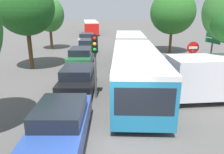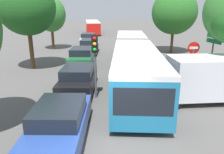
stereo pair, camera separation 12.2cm
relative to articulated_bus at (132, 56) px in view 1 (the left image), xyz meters
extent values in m
plane|color=#565451|center=(-1.92, -8.23, -1.40)|extent=(200.00, 200.00, 0.00)
cube|color=teal|center=(-0.36, -3.52, -0.15)|extent=(3.38, 9.34, 1.97)
cube|color=black|center=(-0.36, -3.52, 0.20)|extent=(3.36, 8.98, 0.87)
cube|color=silver|center=(-0.36, -3.52, 0.93)|extent=(3.38, 9.34, 0.19)
cube|color=teal|center=(0.52, 5.10, -0.15)|extent=(3.08, 6.47, 1.97)
cube|color=black|center=(0.52, 5.10, 0.20)|extent=(3.08, 6.23, 0.87)
cube|color=silver|center=(0.52, 5.10, 0.93)|extent=(3.08, 6.47, 0.19)
cylinder|color=black|center=(0.16, 1.51, -0.15)|extent=(1.90, 1.14, 1.81)
cube|color=black|center=(-0.83, -8.03, 0.09)|extent=(2.16, 0.32, 1.06)
cylinder|color=black|center=(0.36, -6.53, -0.92)|extent=(0.39, 0.99, 0.96)
cylinder|color=black|center=(-1.69, -6.32, -0.92)|extent=(0.39, 0.99, 0.96)
cylinder|color=black|center=(0.96, -0.71, -0.92)|extent=(0.39, 0.99, 0.96)
cylinder|color=black|center=(-1.09, -0.50, -0.92)|extent=(0.39, 0.99, 0.96)
cylinder|color=black|center=(1.55, 4.99, -0.92)|extent=(0.39, 0.99, 0.96)
cylinder|color=black|center=(-0.50, 5.20, -0.92)|extent=(0.39, 0.99, 0.96)
cube|color=red|center=(-3.74, 28.91, -0.19)|extent=(3.17, 11.08, 1.90)
cube|color=black|center=(-3.74, 28.91, 0.15)|extent=(3.15, 10.54, 0.80)
cube|color=silver|center=(-3.74, 28.91, 0.86)|extent=(3.17, 11.08, 0.19)
cylinder|color=black|center=(-5.00, 32.44, -0.93)|extent=(0.35, 0.97, 0.95)
cylinder|color=black|center=(-2.97, 32.58, -0.93)|extent=(0.35, 0.97, 0.95)
cylinder|color=black|center=(-4.53, 25.57, -0.93)|extent=(0.35, 0.97, 0.95)
cylinder|color=black|center=(-2.50, 25.71, -0.93)|extent=(0.35, 0.97, 0.95)
cube|color=#284799|center=(-3.79, -7.93, -0.80)|extent=(2.06, 4.31, 0.68)
cube|color=black|center=(-3.80, -8.03, -0.20)|extent=(1.78, 2.31, 0.52)
cylinder|color=black|center=(-4.45, -6.54, -1.08)|extent=(0.26, 0.65, 0.64)
cylinder|color=black|center=(-2.96, -6.64, -1.08)|extent=(0.26, 0.65, 0.64)
cube|color=black|center=(-3.62, -2.92, -0.79)|extent=(2.09, 4.38, 0.69)
cube|color=black|center=(-3.62, -3.03, -0.18)|extent=(1.81, 2.34, 0.53)
cylinder|color=black|center=(-4.28, -1.51, -1.08)|extent=(0.27, 0.66, 0.65)
cylinder|color=black|center=(-2.77, -1.61, -1.08)|extent=(0.27, 0.66, 0.65)
cylinder|color=black|center=(-4.47, -4.24, -1.08)|extent=(0.27, 0.66, 0.65)
cylinder|color=black|center=(-2.95, -4.34, -1.08)|extent=(0.27, 0.66, 0.65)
cube|color=#236638|center=(-3.86, 3.16, -0.78)|extent=(2.13, 4.47, 0.71)
cube|color=black|center=(-3.86, 3.05, -0.16)|extent=(1.85, 2.39, 0.54)
cylinder|color=black|center=(-4.54, 4.60, -1.07)|extent=(0.27, 0.68, 0.66)
cylinder|color=black|center=(-2.99, 4.50, -1.07)|extent=(0.27, 0.68, 0.66)
cylinder|color=black|center=(-4.72, 1.82, -1.07)|extent=(0.27, 0.68, 0.66)
cylinder|color=black|center=(-3.18, 1.71, -1.07)|extent=(0.27, 0.68, 0.66)
cube|color=#B7BABF|center=(-3.49, 8.55, -0.78)|extent=(2.12, 4.43, 0.70)
cube|color=black|center=(-3.50, 8.45, -0.17)|extent=(1.83, 2.37, 0.54)
cylinder|color=black|center=(-4.16, 9.99, -1.07)|extent=(0.27, 0.67, 0.66)
cylinder|color=black|center=(-2.63, 9.88, -1.07)|extent=(0.27, 0.67, 0.66)
cylinder|color=black|center=(-4.35, 7.23, -1.07)|extent=(0.27, 0.67, 0.66)
cylinder|color=black|center=(-2.81, 7.12, -1.07)|extent=(0.27, 0.67, 0.66)
cube|color=white|center=(-3.89, 14.86, -0.79)|extent=(2.08, 4.37, 0.69)
cube|color=black|center=(-3.90, 14.76, -0.19)|extent=(1.80, 2.33, 0.53)
cylinder|color=black|center=(-4.56, 16.27, -1.08)|extent=(0.27, 0.66, 0.65)
cylinder|color=black|center=(-3.05, 16.17, -1.08)|extent=(0.27, 0.66, 0.65)
cylinder|color=black|center=(-4.74, 13.55, -1.08)|extent=(0.27, 0.66, 0.65)
cylinder|color=black|center=(-3.23, 13.45, -1.08)|extent=(0.27, 0.66, 0.65)
cube|color=silver|center=(3.27, -4.69, -0.09)|extent=(4.16, 2.13, 2.00)
cube|color=silver|center=(0.77, -4.77, -0.56)|extent=(0.96, 1.93, 1.00)
cylinder|color=black|center=(1.19, -5.60, -1.04)|extent=(0.73, 0.26, 0.72)
cylinder|color=black|center=(1.14, -3.92, -1.04)|extent=(0.73, 0.26, 0.72)
cylinder|color=black|center=(4.44, -3.82, -1.04)|extent=(0.73, 0.26, 0.72)
cylinder|color=#56595E|center=(-2.59, -4.03, 0.30)|extent=(0.12, 0.12, 3.40)
cube|color=black|center=(-2.59, -4.03, 1.55)|extent=(0.33, 0.26, 0.90)
sphere|color=red|center=(-2.60, -4.17, 1.83)|extent=(0.18, 0.18, 0.18)
sphere|color=#EAAD14|center=(-2.60, -4.17, 1.55)|extent=(0.18, 0.18, 0.18)
sphere|color=green|center=(-2.60, -4.17, 1.27)|extent=(0.18, 0.18, 0.18)
cylinder|color=#56595E|center=(3.07, -2.81, -0.20)|extent=(0.08, 0.08, 2.40)
cylinder|color=red|center=(3.07, -2.81, 1.07)|extent=(0.70, 0.03, 0.70)
cube|color=white|center=(3.07, -2.83, 1.07)|extent=(0.50, 0.04, 0.14)
cylinder|color=#56595E|center=(5.04, -1.25, 0.40)|extent=(0.10, 0.10, 3.60)
cube|color=#197A38|center=(5.04, -1.25, 1.90)|extent=(0.32, 1.39, 0.28)
cube|color=#197A38|center=(5.04, -1.25, 1.56)|extent=(0.32, 1.39, 0.28)
cube|color=#197A38|center=(5.04, -1.25, 1.22)|extent=(0.32, 1.39, 0.28)
cylinder|color=#51381E|center=(-7.76, 2.41, 0.18)|extent=(0.32, 0.32, 3.16)
ellipsoid|color=#1E561E|center=(-7.76, 2.41, 3.32)|extent=(4.28, 4.28, 4.18)
cylinder|color=#51381E|center=(-7.89, 11.26, -0.14)|extent=(0.31, 0.31, 2.53)
ellipsoid|color=#33752D|center=(-7.89, 11.26, 2.60)|extent=(3.35, 3.35, 3.91)
cylinder|color=#51381E|center=(5.49, 8.35, -0.12)|extent=(0.29, 0.29, 2.56)
ellipsoid|color=#286623|center=(5.49, 8.35, 2.88)|extent=(4.68, 4.68, 4.59)
ellipsoid|color=#33752D|center=(5.08, 8.81, 2.19)|extent=(2.81, 2.81, 2.53)
camera|label=1|loc=(-2.44, -15.03, 3.22)|focal=35.00mm
camera|label=2|loc=(-2.32, -15.03, 3.22)|focal=35.00mm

